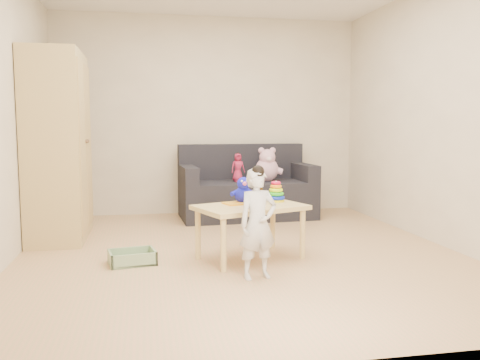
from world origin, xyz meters
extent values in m
plane|color=tan|center=(0.00, 0.00, 0.00)|extent=(4.50, 4.50, 0.00)
plane|color=beige|center=(0.00, 2.25, 1.30)|extent=(4.00, 0.00, 4.00)
plane|color=beige|center=(0.00, -2.25, 1.30)|extent=(4.00, 0.00, 4.00)
plane|color=beige|center=(-2.00, 0.00, 1.30)|extent=(0.00, 4.50, 4.50)
plane|color=beige|center=(2.00, 0.00, 1.30)|extent=(0.00, 4.50, 4.50)
cube|color=tan|center=(-1.72, 0.94, 0.96)|extent=(0.53, 1.06, 1.92)
cube|color=black|center=(0.42, 1.75, 0.23)|extent=(1.70, 0.91, 0.47)
cube|color=tan|center=(0.05, -0.24, 0.24)|extent=(1.06, 0.86, 0.48)
imported|color=beige|center=(-0.01, -0.80, 0.41)|extent=(0.34, 0.26, 0.83)
imported|color=#AD2044|center=(0.30, 1.71, 0.64)|extent=(0.19, 0.14, 0.35)
cylinder|color=#FFF10D|center=(0.32, -0.07, 0.49)|extent=(0.15, 0.15, 0.02)
cylinder|color=silver|center=(0.32, -0.07, 0.58)|extent=(0.02, 0.02, 0.18)
torus|color=#0C21C3|center=(0.32, -0.07, 0.52)|extent=(0.16, 0.16, 0.04)
torus|color=green|center=(0.32, -0.07, 0.55)|extent=(0.15, 0.15, 0.04)
torus|color=#D9FF0D|center=(0.32, -0.07, 0.59)|extent=(0.13, 0.13, 0.03)
torus|color=orange|center=(0.32, -0.07, 0.62)|extent=(0.11, 0.11, 0.03)
torus|color=#E40D3C|center=(0.32, -0.07, 0.65)|extent=(0.09, 0.09, 0.03)
cylinder|color=black|center=(0.17, -0.05, 0.56)|extent=(0.07, 0.07, 0.16)
cylinder|color=black|center=(0.17, -0.05, 0.65)|extent=(0.03, 0.03, 0.04)
cylinder|color=black|center=(0.17, -0.05, 0.68)|extent=(0.04, 0.04, 0.01)
cube|color=#F9A51A|center=(-0.07, -0.16, 0.49)|extent=(0.22, 0.22, 0.01)
camera|label=1|loc=(-0.85, -4.53, 1.18)|focal=38.00mm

